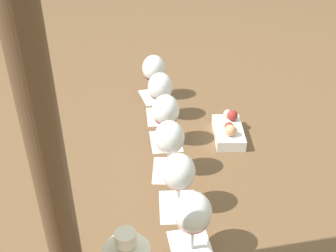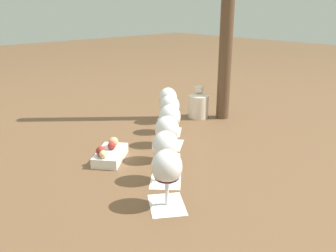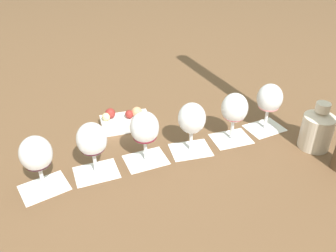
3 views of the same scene
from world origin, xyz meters
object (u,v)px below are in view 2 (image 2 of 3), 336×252
Objects in this scene: wine_glass_2 at (170,119)px; ceramic_vase at (199,104)px; wine_glass_4 at (166,149)px; wine_glass_5 at (167,169)px; wine_glass_3 at (167,132)px; snack_dish at (110,154)px; wine_glass_1 at (170,108)px; wine_glass_0 at (168,100)px.

wine_glass_2 is 0.38m from ceramic_vase.
wine_glass_4 is 1.00× the size of wine_glass_5.
snack_dish is (-0.14, -0.14, -0.08)m from wine_glass_3.
wine_glass_1 is at bearing 100.57° from snack_dish.
wine_glass_2 and wine_glass_4 have the same top height.
wine_glass_0 is 1.00× the size of wine_glass_4.
wine_glass_4 is 1.05× the size of ceramic_vase.
wine_glass_5 is 0.79m from ceramic_vase.
wine_glass_1 is 0.25m from ceramic_vase.
ceramic_vase is 0.59m from snack_dish.
wine_glass_2 is 0.26m from snack_dish.
wine_glass_0 and wine_glass_2 have the same top height.
wine_glass_5 is (0.30, -0.30, 0.00)m from wine_glass_2.
wine_glass_0 is 0.16m from ceramic_vase.
wine_glass_1 and wine_glass_2 have the same top height.
wine_glass_2 is 0.29m from wine_glass_4.
wine_glass_1 and wine_glass_4 have the same top height.
wine_glass_2 reaches higher than ceramic_vase.
wine_glass_0 is 0.28m from wine_glass_2.
wine_glass_1 reaches higher than snack_dish.
wine_glass_3 is at bearing -45.36° from wine_glass_1.
wine_glass_0 is 0.42m from wine_glass_3.
wine_glass_2 and wine_glass_5 have the same top height.
wine_glass_2 is 1.00× the size of wine_glass_4.
wine_glass_2 is 0.14m from wine_glass_3.
wine_glass_4 is 0.88× the size of snack_dish.
wine_glass_1 and wine_glass_3 have the same top height.
wine_glass_3 is 0.88× the size of snack_dish.
wine_glass_3 is at bearing 136.85° from wine_glass_5.
wine_glass_3 reaches higher than ceramic_vase.
wine_glass_0 is at bearing 111.30° from snack_dish.
wine_glass_5 is at bearing -43.15° from wine_glass_3.
wine_glass_0 is 1.00× the size of wine_glass_5.
ceramic_vase is (-0.06, 0.24, -0.04)m from wine_glass_1.
wine_glass_4 is (0.20, -0.21, 0.00)m from wine_glass_2.
wine_glass_1 is 0.36m from snack_dish.
snack_dish is at bearing 170.86° from wine_glass_5.
wine_glass_5 is at bearing -44.25° from wine_glass_1.
snack_dish is (-0.34, 0.06, -0.08)m from wine_glass_5.
snack_dish is at bearing -68.70° from wine_glass_0.
wine_glass_5 is (0.10, -0.09, 0.00)m from wine_glass_4.
wine_glass_3 is at bearing -43.67° from wine_glass_0.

